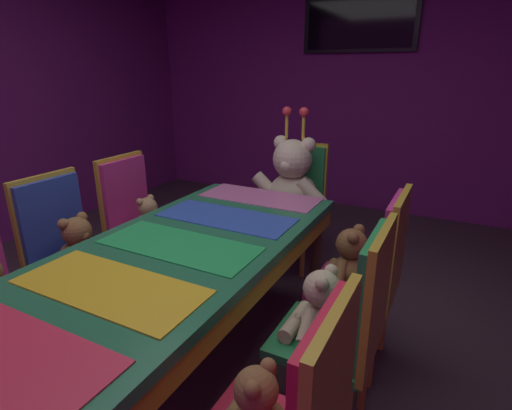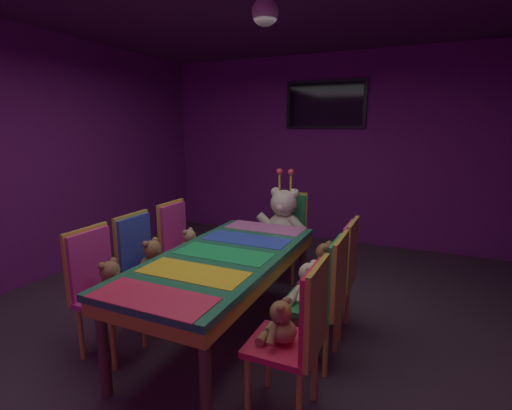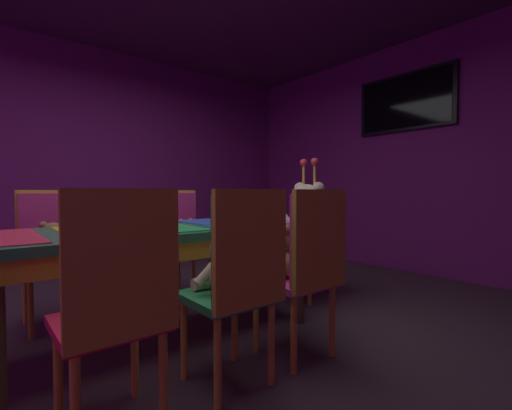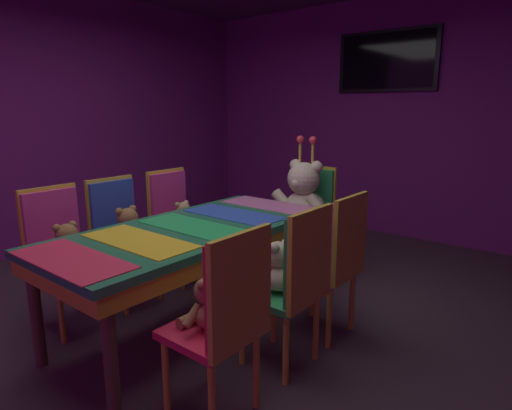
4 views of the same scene
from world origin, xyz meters
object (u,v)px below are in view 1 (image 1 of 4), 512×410
(chair_left_1, at_px, (62,242))
(wall_tv, at_px, (360,17))
(chair_left_2, at_px, (133,212))
(chair_right_2, at_px, (378,266))
(king_teddy_bear, at_px, (291,181))
(chair_right_1, at_px, (355,317))
(teddy_right_1, at_px, (320,308))
(teddy_right_2, at_px, (349,260))
(teddy_left_1, at_px, (80,247))
(teddy_left_2, at_px, (149,218))
(banquet_table, at_px, (180,262))
(throne_chair, at_px, (299,191))

(chair_left_1, distance_m, wall_tv, 3.55)
(chair_left_2, xyz_separation_m, wall_tv, (0.84, 2.56, 1.45))
(chair_right_2, bearing_deg, king_teddy_bear, -46.01)
(chair_right_1, distance_m, king_teddy_bear, 1.59)
(teddy_right_1, bearing_deg, king_teddy_bear, -62.80)
(king_teddy_bear, bearing_deg, chair_right_1, 31.87)
(chair_left_1, xyz_separation_m, wall_tv, (0.83, 3.13, 1.45))
(teddy_right_2, height_order, wall_tv, wall_tv)
(teddy_left_1, xyz_separation_m, teddy_right_2, (1.37, 0.53, -0.00))
(chair_left_1, height_order, chair_right_1, same)
(teddy_right_1, bearing_deg, chair_left_1, 1.98)
(teddy_left_2, bearing_deg, banquet_table, -38.30)
(wall_tv, bearing_deg, teddy_right_2, -75.10)
(teddy_right_1, height_order, chair_right_2, chair_right_2)
(chair_left_1, height_order, chair_right_2, same)
(throne_chair, bearing_deg, king_teddy_bear, -0.00)
(king_teddy_bear, bearing_deg, teddy_right_1, 27.20)
(banquet_table, relative_size, chair_right_1, 2.05)
(chair_left_1, xyz_separation_m, teddy_right_2, (1.52, 0.53, -0.00))
(chair_left_1, bearing_deg, teddy_left_1, 0.00)
(banquet_table, height_order, chair_right_2, chair_right_2)
(teddy_left_2, relative_size, king_teddy_bear, 0.35)
(throne_chair, height_order, king_teddy_bear, king_teddy_bear)
(chair_left_1, distance_m, chair_right_2, 1.75)
(teddy_right_1, bearing_deg, throne_chair, -65.41)
(teddy_left_2, height_order, chair_right_2, chair_right_2)
(teddy_right_1, relative_size, wall_tv, 0.28)
(king_teddy_bear, bearing_deg, wall_tv, 180.00)
(teddy_right_2, distance_m, wall_tv, 3.05)
(chair_right_2, bearing_deg, teddy_left_1, 19.37)
(king_teddy_bear, relative_size, wall_tv, 0.69)
(chair_left_2, relative_size, teddy_right_2, 2.91)
(throne_chair, distance_m, king_teddy_bear, 0.21)
(teddy_left_2, relative_size, throne_chair, 0.29)
(chair_left_2, relative_size, chair_right_1, 1.00)
(chair_right_1, bearing_deg, wall_tv, -74.76)
(chair_left_1, height_order, wall_tv, wall_tv)
(banquet_table, distance_m, teddy_left_1, 0.69)
(chair_left_2, xyz_separation_m, king_teddy_bear, (0.84, 0.83, 0.12))
(chair_right_2, bearing_deg, teddy_right_1, 73.38)
(teddy_left_2, xyz_separation_m, chair_right_1, (1.53, -0.52, 0.02))
(teddy_right_2, xyz_separation_m, throne_chair, (-0.69, 1.03, 0.00))
(chair_left_1, xyz_separation_m, throne_chair, (0.83, 1.57, 0.00))
(teddy_left_2, distance_m, wall_tv, 3.03)
(teddy_left_1, height_order, king_teddy_bear, king_teddy_bear)
(chair_right_2, bearing_deg, chair_left_2, -1.33)
(chair_right_2, bearing_deg, chair_left_1, 17.78)
(chair_right_2, distance_m, teddy_right_2, 0.15)
(teddy_right_2, height_order, throne_chair, throne_chair)
(teddy_left_1, distance_m, teddy_left_2, 0.57)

